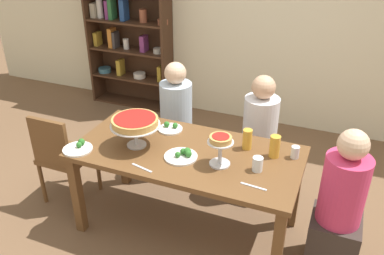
% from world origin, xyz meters
% --- Properties ---
extents(ground_plane, '(12.00, 12.00, 0.00)m').
position_xyz_m(ground_plane, '(0.00, 0.00, 0.00)').
color(ground_plane, brown).
extents(rear_partition, '(8.00, 0.12, 2.80)m').
position_xyz_m(rear_partition, '(0.00, 2.20, 1.40)').
color(rear_partition, beige).
rests_on(rear_partition, ground_plane).
extents(dining_table, '(1.71, 0.83, 0.74)m').
position_xyz_m(dining_table, '(0.00, 0.00, 0.65)').
color(dining_table, brown).
rests_on(dining_table, ground_plane).
extents(bookshelf, '(1.10, 0.30, 2.21)m').
position_xyz_m(bookshelf, '(-1.65, 2.01, 1.15)').
color(bookshelf, '#422819').
rests_on(bookshelf, ground_plane).
extents(diner_far_right, '(0.34, 0.34, 1.15)m').
position_xyz_m(diner_far_right, '(0.39, 0.70, 0.49)').
color(diner_far_right, '#382D28').
rests_on(diner_far_right, ground_plane).
extents(diner_head_east, '(0.34, 0.34, 1.15)m').
position_xyz_m(diner_head_east, '(1.13, -0.00, 0.49)').
color(diner_head_east, '#382D28').
rests_on(diner_head_east, ground_plane).
extents(diner_far_left, '(0.34, 0.34, 1.15)m').
position_xyz_m(diner_far_left, '(-0.41, 0.72, 0.49)').
color(diner_far_left, '#382D28').
rests_on(diner_far_left, ground_plane).
extents(chair_head_west, '(0.40, 0.40, 0.87)m').
position_xyz_m(chair_head_west, '(-1.14, -0.08, 0.49)').
color(chair_head_west, brown).
rests_on(chair_head_west, ground_plane).
extents(deep_dish_pizza_stand, '(0.38, 0.38, 0.24)m').
position_xyz_m(deep_dish_pizza_stand, '(-0.39, -0.07, 0.94)').
color(deep_dish_pizza_stand, silver).
rests_on(deep_dish_pizza_stand, dining_table).
extents(personal_pizza_stand, '(0.19, 0.19, 0.23)m').
position_xyz_m(personal_pizza_stand, '(0.29, -0.08, 0.90)').
color(personal_pizza_stand, silver).
rests_on(personal_pizza_stand, dining_table).
extents(salad_plate_near_diner, '(0.20, 0.20, 0.06)m').
position_xyz_m(salad_plate_near_diner, '(-0.26, 0.26, 0.75)').
color(salad_plate_near_diner, white).
rests_on(salad_plate_near_diner, dining_table).
extents(salad_plate_far_diner, '(0.22, 0.22, 0.07)m').
position_xyz_m(salad_plate_far_diner, '(-0.77, -0.29, 0.75)').
color(salad_plate_far_diner, white).
rests_on(salad_plate_far_diner, dining_table).
extents(salad_plate_spare, '(0.25, 0.25, 0.07)m').
position_xyz_m(salad_plate_spare, '(0.00, -0.09, 0.76)').
color(salad_plate_spare, white).
rests_on(salad_plate_spare, dining_table).
extents(beer_glass_amber_tall, '(0.07, 0.07, 0.16)m').
position_xyz_m(beer_glass_amber_tall, '(0.41, 0.21, 0.82)').
color(beer_glass_amber_tall, gold).
rests_on(beer_glass_amber_tall, dining_table).
extents(beer_glass_amber_short, '(0.08, 0.08, 0.17)m').
position_xyz_m(beer_glass_amber_short, '(0.62, 0.17, 0.82)').
color(beer_glass_amber_short, gold).
rests_on(beer_glass_amber_short, dining_table).
extents(water_glass_clear_near, '(0.06, 0.06, 0.09)m').
position_xyz_m(water_glass_clear_near, '(0.76, 0.21, 0.79)').
color(water_glass_clear_near, white).
rests_on(water_glass_clear_near, dining_table).
extents(water_glass_clear_far, '(0.07, 0.07, 0.10)m').
position_xyz_m(water_glass_clear_far, '(0.55, -0.05, 0.79)').
color(water_glass_clear_far, white).
rests_on(water_glass_clear_far, dining_table).
extents(cutlery_fork_near, '(0.18, 0.03, 0.00)m').
position_xyz_m(cutlery_fork_near, '(0.58, -0.25, 0.74)').
color(cutlery_fork_near, silver).
rests_on(cutlery_fork_near, dining_table).
extents(cutlery_knife_near, '(0.17, 0.08, 0.00)m').
position_xyz_m(cutlery_knife_near, '(-0.72, 0.29, 0.74)').
color(cutlery_knife_near, silver).
rests_on(cutlery_knife_near, dining_table).
extents(cutlery_fork_far, '(0.18, 0.06, 0.00)m').
position_xyz_m(cutlery_fork_far, '(-0.20, -0.33, 0.74)').
color(cutlery_fork_far, silver).
rests_on(cutlery_fork_far, dining_table).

